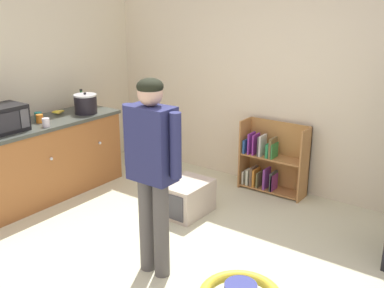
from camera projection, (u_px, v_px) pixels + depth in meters
The scene contains 14 objects.
ground_plane at pixel (168, 275), 3.85m from camera, with size 12.00×12.00×0.00m, color beige.
back_wall at pixel (293, 79), 5.23m from camera, with size 5.20×0.06×2.70m, color beige.
left_side_wall at pixel (40, 75), 5.54m from camera, with size 0.06×2.99×2.70m, color beige.
kitchen_counter at pixel (35, 162), 5.19m from camera, with size 0.65×2.19×0.90m.
bookshelf at pixel (271, 161), 5.46m from camera, with size 0.80×0.28×0.85m.
standing_person at pixel (152, 162), 3.60m from camera, with size 0.57×0.22×1.67m.
pet_carrier at pixel (186, 198), 4.91m from camera, with size 0.42×0.55×0.36m.
microwave at pixel (0, 119), 4.73m from camera, with size 0.37×0.48×0.28m.
crock_pot at pixel (86, 104), 5.51m from camera, with size 0.28×0.28×0.26m.
banana_bunch at pixel (59, 112), 5.50m from camera, with size 0.15×0.16×0.04m.
green_glass_bottle at pixel (82, 101), 5.78m from camera, with size 0.07×0.07×0.25m.
white_cup at pixel (46, 122), 4.95m from camera, with size 0.08×0.08×0.10m, color white.
teal_cup at pixel (38, 116), 5.21m from camera, with size 0.08×0.08×0.10m, color teal.
orange_cup at pixel (40, 119), 5.11m from camera, with size 0.08×0.08×0.10m, color orange.
Camera 1 is at (2.13, -2.57, 2.23)m, focal length 42.46 mm.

